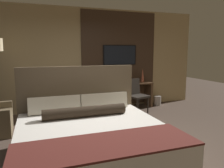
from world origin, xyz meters
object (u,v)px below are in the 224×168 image
(tv, at_px, (120,55))
(desk, at_px, (122,91))
(bed, at_px, (91,140))
(desk_chair, at_px, (136,93))
(vase_tall, at_px, (143,75))
(vase_short, at_px, (116,81))
(waste_bin, at_px, (157,101))
(book, at_px, (102,83))

(tv, bearing_deg, desk, -90.00)
(bed, relative_size, desk_chair, 2.32)
(bed, height_order, vase_tall, bed)
(desk_chair, bearing_deg, desk, 88.63)
(desk, relative_size, vase_tall, 4.48)
(desk_chair, bearing_deg, vase_short, 113.62)
(bed, relative_size, waste_bin, 7.46)
(tv, bearing_deg, waste_bin, -13.46)
(tv, relative_size, vase_short, 5.35)
(desk, xyz_separation_m, waste_bin, (1.13, -0.08, -0.35))
(waste_bin, bearing_deg, vase_tall, 169.84)
(vase_short, bearing_deg, tv, 52.05)
(tv, xyz_separation_m, vase_short, (-0.23, -0.30, -0.70))
(book, bearing_deg, vase_short, -14.94)
(waste_bin, bearing_deg, desk, 176.13)
(bed, bearing_deg, vase_tall, 50.99)
(desk_chair, bearing_deg, vase_tall, 31.97)
(desk_chair, distance_m, book, 0.96)
(desk_chair, distance_m, vase_tall, 0.85)
(vase_short, relative_size, book, 0.75)
(bed, height_order, waste_bin, bed)
(book, height_order, waste_bin, book)
(desk, xyz_separation_m, book, (-0.60, -0.01, 0.25))
(tv, bearing_deg, vase_short, -127.95)
(waste_bin, bearing_deg, vase_short, -178.71)
(bed, distance_m, desk, 3.22)
(desk, distance_m, vase_tall, 0.78)
(vase_tall, xyz_separation_m, waste_bin, (0.47, -0.08, -0.78))
(bed, bearing_deg, waste_bin, 44.72)
(bed, relative_size, vase_short, 11.11)
(vase_short, distance_m, waste_bin, 1.52)
(vase_tall, distance_m, vase_short, 0.90)
(desk, bearing_deg, tv, 90.00)
(desk, xyz_separation_m, vase_short, (-0.23, -0.11, 0.33))
(bed, relative_size, desk, 1.20)
(book, bearing_deg, bed, -109.98)
(tv, distance_m, waste_bin, 1.80)
(tv, xyz_separation_m, waste_bin, (1.13, -0.27, -1.38))
(desk, bearing_deg, waste_bin, -3.87)
(tv, distance_m, book, 1.00)
(book, xyz_separation_m, waste_bin, (1.73, -0.07, -0.60))
(desk_chair, bearing_deg, bed, -145.62)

